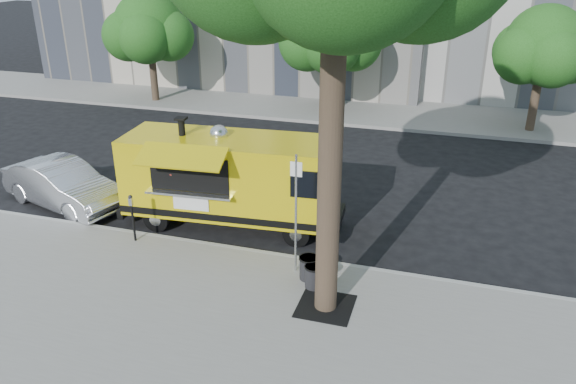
% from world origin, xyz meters
% --- Properties ---
extents(ground, '(120.00, 120.00, 0.00)m').
position_xyz_m(ground, '(0.00, 0.00, 0.00)').
color(ground, black).
rests_on(ground, ground).
extents(sidewalk, '(60.00, 6.00, 0.15)m').
position_xyz_m(sidewalk, '(0.00, -4.00, 0.07)').
color(sidewalk, gray).
rests_on(sidewalk, ground).
extents(curb, '(60.00, 0.14, 0.16)m').
position_xyz_m(curb, '(0.00, -0.93, 0.07)').
color(curb, '#999993').
rests_on(curb, ground).
extents(far_sidewalk, '(60.00, 5.00, 0.15)m').
position_xyz_m(far_sidewalk, '(0.00, 13.50, 0.07)').
color(far_sidewalk, gray).
rests_on(far_sidewalk, ground).
extents(tree_well, '(1.20, 1.20, 0.02)m').
position_xyz_m(tree_well, '(2.60, -2.80, 0.15)').
color(tree_well, black).
rests_on(tree_well, sidewalk).
extents(far_tree_a, '(3.42, 3.42, 5.36)m').
position_xyz_m(far_tree_a, '(-10.00, 12.30, 3.78)').
color(far_tree_a, '#33261C').
rests_on(far_tree_a, far_sidewalk).
extents(far_tree_b, '(3.60, 3.60, 5.50)m').
position_xyz_m(far_tree_b, '(-1.00, 12.70, 3.83)').
color(far_tree_b, '#33261C').
rests_on(far_tree_b, far_sidewalk).
extents(far_tree_c, '(3.24, 3.24, 5.21)m').
position_xyz_m(far_tree_c, '(8.00, 12.40, 3.72)').
color(far_tree_c, '#33261C').
rests_on(far_tree_c, far_sidewalk).
extents(sign_post, '(0.28, 0.06, 3.00)m').
position_xyz_m(sign_post, '(1.55, -1.55, 1.85)').
color(sign_post, silver).
rests_on(sign_post, sidewalk).
extents(parking_meter, '(0.11, 0.11, 1.33)m').
position_xyz_m(parking_meter, '(-3.00, -1.35, 0.98)').
color(parking_meter, black).
rests_on(parking_meter, sidewalk).
extents(food_truck, '(6.42, 3.25, 3.09)m').
position_xyz_m(food_truck, '(-1.00, 0.57, 1.45)').
color(food_truck, '#D6BE0B').
rests_on(food_truck, ground).
extents(sedan, '(4.51, 2.67, 1.40)m').
position_xyz_m(sedan, '(-6.44, 0.27, 0.70)').
color(sedan, silver).
rests_on(sedan, ground).
extents(trash_bin_left, '(0.48, 0.48, 0.57)m').
position_xyz_m(trash_bin_left, '(1.95, -1.81, 0.46)').
color(trash_bin_left, black).
rests_on(trash_bin_left, sidewalk).
extents(trash_bin_right, '(0.47, 0.47, 0.56)m').
position_xyz_m(trash_bin_right, '(2.17, -2.13, 0.45)').
color(trash_bin_right, black).
rests_on(trash_bin_right, sidewalk).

